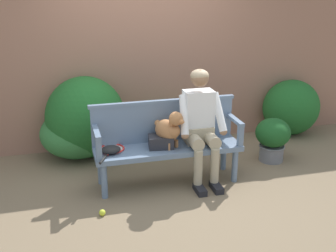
% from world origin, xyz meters
% --- Properties ---
extents(ground_plane, '(40.00, 40.00, 0.00)m').
position_xyz_m(ground_plane, '(0.00, 0.00, 0.00)').
color(ground_plane, '#7A664C').
extents(brick_garden_fence, '(8.00, 0.30, 2.24)m').
position_xyz_m(brick_garden_fence, '(0.00, 1.46, 1.12)').
color(brick_garden_fence, '#936651').
rests_on(brick_garden_fence, ground).
extents(hedge_bush_far_left, '(0.87, 0.77, 0.85)m').
position_xyz_m(hedge_bush_far_left, '(2.23, 1.11, 0.42)').
color(hedge_bush_far_left, '#1E5B23').
rests_on(hedge_bush_far_left, ground).
extents(hedge_bush_far_right, '(1.05, 1.05, 1.09)m').
position_xyz_m(hedge_bush_far_right, '(-0.85, 1.07, 0.55)').
color(hedge_bush_far_right, '#1E5B23').
rests_on(hedge_bush_far_right, ground).
extents(hedge_bush_mid_left, '(0.99, 0.94, 0.66)m').
position_xyz_m(hedge_bush_mid_left, '(-0.97, 1.08, 0.33)').
color(hedge_bush_mid_left, '#337538').
rests_on(hedge_bush_mid_left, ground).
extents(hedge_bush_mid_right, '(0.76, 0.66, 0.60)m').
position_xyz_m(hedge_bush_mid_right, '(0.22, 1.13, 0.30)').
color(hedge_bush_mid_right, '#286B2D').
rests_on(hedge_bush_mid_right, ground).
extents(garden_bench, '(1.70, 0.47, 0.46)m').
position_xyz_m(garden_bench, '(0.00, 0.00, 0.40)').
color(garden_bench, slate).
rests_on(garden_bench, ground).
extents(bench_backrest, '(1.74, 0.06, 0.50)m').
position_xyz_m(bench_backrest, '(0.00, 0.21, 0.72)').
color(bench_backrest, slate).
rests_on(bench_backrest, garden_bench).
extents(bench_armrest_left_end, '(0.06, 0.47, 0.28)m').
position_xyz_m(bench_armrest_left_end, '(-0.81, -0.08, 0.66)').
color(bench_armrest_left_end, slate).
rests_on(bench_armrest_left_end, garden_bench).
extents(bench_armrest_right_end, '(0.06, 0.47, 0.28)m').
position_xyz_m(bench_armrest_right_end, '(0.81, -0.08, 0.66)').
color(bench_armrest_right_end, slate).
rests_on(bench_armrest_right_end, garden_bench).
extents(person_seated, '(0.56, 0.64, 1.33)m').
position_xyz_m(person_seated, '(0.38, -0.01, 0.73)').
color(person_seated, black).
rests_on(person_seated, ground).
extents(dog_on_bench, '(0.34, 0.44, 0.45)m').
position_xyz_m(dog_on_bench, '(0.01, -0.02, 0.69)').
color(dog_on_bench, '#AD7042').
rests_on(dog_on_bench, garden_bench).
extents(tennis_racket, '(0.39, 0.57, 0.03)m').
position_xyz_m(tennis_racket, '(-0.65, 0.05, 0.47)').
color(tennis_racket, red).
rests_on(tennis_racket, garden_bench).
extents(baseball_glove, '(0.22, 0.17, 0.09)m').
position_xyz_m(baseball_glove, '(-0.66, -0.03, 0.51)').
color(baseball_glove, black).
rests_on(baseball_glove, garden_bench).
extents(sports_bag, '(0.31, 0.24, 0.14)m').
position_xyz_m(sports_bag, '(-0.09, -0.01, 0.53)').
color(sports_bag, '#232328').
rests_on(sports_bag, garden_bench).
extents(tennis_ball, '(0.07, 0.07, 0.07)m').
position_xyz_m(tennis_ball, '(-0.84, -0.54, 0.03)').
color(tennis_ball, '#CCDB33').
rests_on(tennis_ball, ground).
extents(potted_plant, '(0.46, 0.46, 0.58)m').
position_xyz_m(potted_plant, '(1.49, 0.26, 0.33)').
color(potted_plant, slate).
rests_on(potted_plant, ground).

